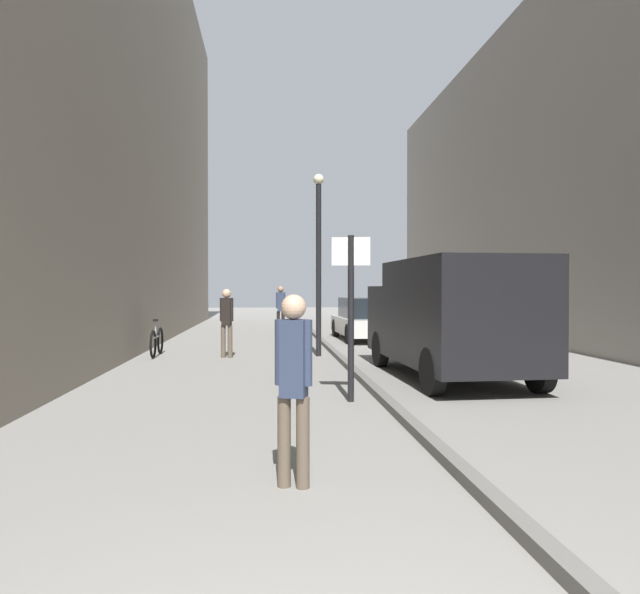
{
  "coord_description": "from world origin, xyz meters",
  "views": [
    {
      "loc": [
        -0.24,
        -1.66,
        1.77
      ],
      "look_at": [
        1.04,
        11.9,
        1.57
      ],
      "focal_mm": 32.02,
      "sensor_mm": 36.0,
      "label": 1
    }
  ],
  "objects_px": {
    "street_sign_post": "(351,303)",
    "bicycle_leaning": "(157,342)",
    "parked_car": "(365,319)",
    "pedestrian_mid_block": "(227,318)",
    "lamp_post": "(319,252)",
    "pedestrian_main_foreground": "(281,306)",
    "pedestrian_far_crossing": "(293,376)",
    "delivery_van": "(449,315)"
  },
  "relations": [
    {
      "from": "parked_car",
      "to": "bicycle_leaning",
      "type": "relative_size",
      "value": 2.4
    },
    {
      "from": "pedestrian_main_foreground",
      "to": "bicycle_leaning",
      "type": "xyz_separation_m",
      "value": [
        -3.42,
        -7.14,
        -0.7
      ]
    },
    {
      "from": "pedestrian_mid_block",
      "to": "parked_car",
      "type": "height_order",
      "value": "pedestrian_mid_block"
    },
    {
      "from": "pedestrian_main_foreground",
      "to": "parked_car",
      "type": "relative_size",
      "value": 0.44
    },
    {
      "from": "delivery_van",
      "to": "bicycle_leaning",
      "type": "height_order",
      "value": "delivery_van"
    },
    {
      "from": "pedestrian_far_crossing",
      "to": "parked_car",
      "type": "height_order",
      "value": "pedestrian_far_crossing"
    },
    {
      "from": "parked_car",
      "to": "bicycle_leaning",
      "type": "height_order",
      "value": "parked_car"
    },
    {
      "from": "pedestrian_mid_block",
      "to": "street_sign_post",
      "type": "height_order",
      "value": "street_sign_post"
    },
    {
      "from": "parked_car",
      "to": "bicycle_leaning",
      "type": "xyz_separation_m",
      "value": [
        -6.28,
        -4.22,
        -0.33
      ]
    },
    {
      "from": "street_sign_post",
      "to": "parked_car",
      "type": "bearing_deg",
      "value": -91.69
    },
    {
      "from": "pedestrian_main_foreground",
      "to": "bicycle_leaning",
      "type": "height_order",
      "value": "pedestrian_main_foreground"
    },
    {
      "from": "pedestrian_main_foreground",
      "to": "street_sign_post",
      "type": "bearing_deg",
      "value": 92.79
    },
    {
      "from": "pedestrian_main_foreground",
      "to": "street_sign_post",
      "type": "distance_m",
      "value": 13.6
    },
    {
      "from": "pedestrian_far_crossing",
      "to": "pedestrian_mid_block",
      "type": "bearing_deg",
      "value": 114.9
    },
    {
      "from": "parked_car",
      "to": "lamp_post",
      "type": "height_order",
      "value": "lamp_post"
    },
    {
      "from": "pedestrian_mid_block",
      "to": "street_sign_post",
      "type": "bearing_deg",
      "value": -58.59
    },
    {
      "from": "pedestrian_far_crossing",
      "to": "lamp_post",
      "type": "distance_m",
      "value": 10.01
    },
    {
      "from": "pedestrian_main_foreground",
      "to": "pedestrian_far_crossing",
      "type": "distance_m",
      "value": 17.34
    },
    {
      "from": "lamp_post",
      "to": "bicycle_leaning",
      "type": "xyz_separation_m",
      "value": [
        -4.22,
        0.4,
        -2.34
      ]
    },
    {
      "from": "pedestrian_far_crossing",
      "to": "lamp_post",
      "type": "height_order",
      "value": "lamp_post"
    },
    {
      "from": "delivery_van",
      "to": "pedestrian_main_foreground",
      "type": "bearing_deg",
      "value": 102.42
    },
    {
      "from": "pedestrian_mid_block",
      "to": "delivery_van",
      "type": "height_order",
      "value": "delivery_van"
    },
    {
      "from": "pedestrian_main_foreground",
      "to": "pedestrian_far_crossing",
      "type": "xyz_separation_m",
      "value": [
        -0.33,
        -17.34,
        -0.09
      ]
    },
    {
      "from": "parked_car",
      "to": "pedestrian_main_foreground",
      "type": "bearing_deg",
      "value": 132.64
    },
    {
      "from": "delivery_van",
      "to": "parked_car",
      "type": "bearing_deg",
      "value": 88.79
    },
    {
      "from": "pedestrian_mid_block",
      "to": "bicycle_leaning",
      "type": "distance_m",
      "value": 2.03
    },
    {
      "from": "pedestrian_main_foreground",
      "to": "pedestrian_far_crossing",
      "type": "height_order",
      "value": "pedestrian_main_foreground"
    },
    {
      "from": "delivery_van",
      "to": "parked_car",
      "type": "distance_m",
      "value": 8.55
    },
    {
      "from": "street_sign_post",
      "to": "pedestrian_main_foreground",
      "type": "bearing_deg",
      "value": -77.37
    },
    {
      "from": "parked_car",
      "to": "street_sign_post",
      "type": "height_order",
      "value": "street_sign_post"
    },
    {
      "from": "lamp_post",
      "to": "bicycle_leaning",
      "type": "relative_size",
      "value": 2.69
    },
    {
      "from": "parked_car",
      "to": "street_sign_post",
      "type": "distance_m",
      "value": 10.9
    },
    {
      "from": "pedestrian_mid_block",
      "to": "parked_car",
      "type": "relative_size",
      "value": 0.41
    },
    {
      "from": "pedestrian_mid_block",
      "to": "delivery_van",
      "type": "xyz_separation_m",
      "value": [
        4.61,
        -3.78,
        0.23
      ]
    },
    {
      "from": "pedestrian_mid_block",
      "to": "bicycle_leaning",
      "type": "xyz_separation_m",
      "value": [
        -1.85,
        0.53,
        -0.64
      ]
    },
    {
      "from": "parked_car",
      "to": "lamp_post",
      "type": "xyz_separation_m",
      "value": [
        -2.05,
        -4.63,
        2.01
      ]
    },
    {
      "from": "street_sign_post",
      "to": "bicycle_leaning",
      "type": "bearing_deg",
      "value": -47.57
    },
    {
      "from": "pedestrian_main_foreground",
      "to": "pedestrian_far_crossing",
      "type": "relative_size",
      "value": 1.09
    },
    {
      "from": "delivery_van",
      "to": "street_sign_post",
      "type": "height_order",
      "value": "street_sign_post"
    },
    {
      "from": "parked_car",
      "to": "bicycle_leaning",
      "type": "distance_m",
      "value": 7.57
    },
    {
      "from": "delivery_van",
      "to": "parked_car",
      "type": "xyz_separation_m",
      "value": [
        -0.18,
        8.53,
        -0.54
      ]
    },
    {
      "from": "pedestrian_main_foreground",
      "to": "delivery_van",
      "type": "distance_m",
      "value": 11.85
    }
  ]
}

